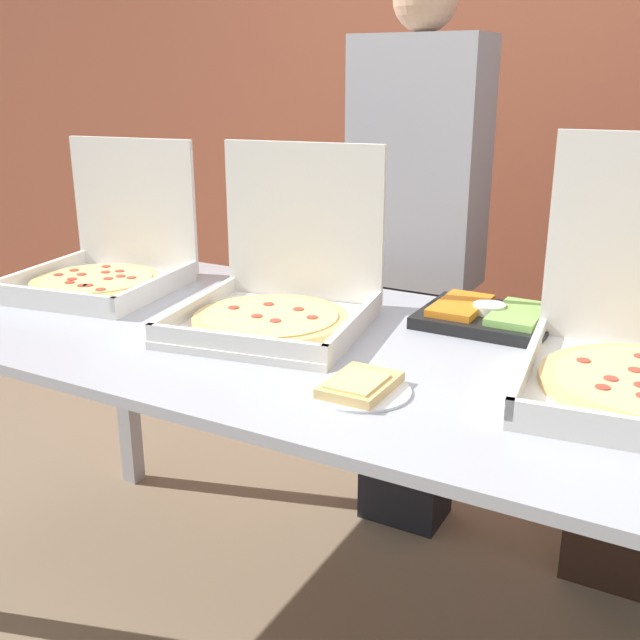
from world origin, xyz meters
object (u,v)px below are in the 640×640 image
(pizza_box_far_right, at_px, (106,262))
(paper_plate_front_left, at_px, (360,386))
(veggie_tray, at_px, (489,316))
(person_guest_cap, at_px, (415,258))
(pizza_box_near_left, at_px, (280,294))

(pizza_box_far_right, relative_size, paper_plate_front_left, 2.44)
(veggie_tray, height_order, person_guest_cap, person_guest_cap)
(paper_plate_front_left, xyz_separation_m, person_guest_cap, (-0.27, 0.95, 0.03))
(pizza_box_near_left, bearing_deg, pizza_box_far_right, 166.50)
(person_guest_cap, bearing_deg, pizza_box_near_left, 81.67)
(pizza_box_near_left, xyz_separation_m, pizza_box_far_right, (-0.63, 0.04, -0.00))
(veggie_tray, distance_m, person_guest_cap, 0.55)
(pizza_box_near_left, bearing_deg, person_guest_cap, 71.90)
(paper_plate_front_left, height_order, veggie_tray, veggie_tray)
(pizza_box_far_right, height_order, paper_plate_front_left, pizza_box_far_right)
(paper_plate_front_left, relative_size, person_guest_cap, 0.11)
(pizza_box_near_left, height_order, veggie_tray, pizza_box_near_left)
(pizza_box_far_right, distance_m, veggie_tray, 1.12)
(pizza_box_far_right, bearing_deg, veggie_tray, 1.87)
(pizza_box_far_right, distance_m, paper_plate_front_left, 1.05)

